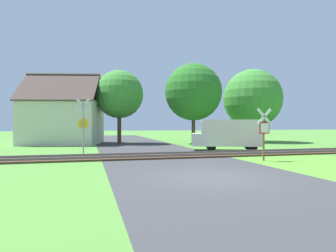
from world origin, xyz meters
name	(u,v)px	position (x,y,z in m)	size (l,w,h in m)	color
ground_plane	(212,178)	(0.00, 0.00, 0.00)	(160.00, 160.00, 0.00)	#4C8433
road_asphalt	(193,169)	(0.00, 2.00, 0.00)	(7.24, 80.00, 0.01)	#38383A
rail_track	(164,156)	(0.00, 7.06, 0.06)	(60.00, 2.60, 0.22)	#422D1E
stop_sign_near	(264,131)	(4.54, 3.81, 1.58)	(0.88, 0.16, 2.74)	brown
crossing_sign_far	(83,123)	(-4.60, 8.91, 2.00)	(0.86, 0.24, 3.50)	#9E9EA5
house	(64,121)	(-6.63, 20.74, 2.24)	(8.31, 8.06, 6.86)	beige
tree_center	(119,94)	(-1.35, 19.89, 4.86)	(4.75, 4.75, 7.25)	#513823
tree_right	(193,92)	(5.65, 17.76, 5.06)	(5.59, 5.59, 7.86)	#513823
tree_far	(253,99)	(12.88, 19.00, 4.69)	(6.30, 6.30, 7.85)	#513823
mail_truck	(228,133)	(5.56, 10.03, 1.24)	(5.24, 3.41, 2.24)	silver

